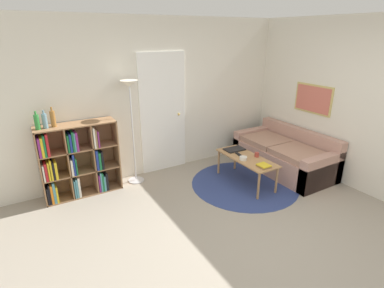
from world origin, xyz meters
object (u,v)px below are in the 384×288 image
at_px(laptop, 234,149).
at_px(cup, 257,155).
at_px(bottle_right, 53,119).
at_px(bowl, 243,158).
at_px(coffee_table, 246,160).
at_px(bottle_left, 37,122).
at_px(bottle_middle, 45,121).
at_px(couch, 286,155).
at_px(bookshelf, 76,162).
at_px(floor_lamp, 130,100).

relative_size(laptop, cup, 4.77).
bearing_deg(bottle_right, bowl, -22.70).
distance_m(coffee_table, bottle_left, 3.12).
bearing_deg(coffee_table, bottle_middle, 160.31).
distance_m(laptop, bottle_right, 2.87).
xyz_separation_m(couch, bottle_middle, (-3.72, 0.93, 0.96)).
bearing_deg(bottle_left, bookshelf, 4.35).
bearing_deg(couch, coffee_table, -176.86).
height_order(floor_lamp, couch, floor_lamp).
bearing_deg(bottle_right, bookshelf, 0.17).
bearing_deg(coffee_table, bowl, -155.54).
distance_m(bookshelf, bottle_left, 0.80).
height_order(cup, bottle_left, bottle_left).
xyz_separation_m(floor_lamp, bottle_middle, (-1.21, 0.01, -0.15)).
xyz_separation_m(bowl, cup, (0.27, -0.01, 0.01)).
distance_m(coffee_table, bowl, 0.15).
relative_size(bookshelf, floor_lamp, 0.67).
xyz_separation_m(bookshelf, bottle_middle, (-0.31, -0.02, 0.68)).
distance_m(cup, bottle_left, 3.26).
height_order(bookshelf, cup, bookshelf).
xyz_separation_m(bottle_left, bottle_middle, (0.10, 0.01, -0.00)).
relative_size(floor_lamp, coffee_table, 1.53).
bearing_deg(cup, bottle_left, 160.90).
xyz_separation_m(floor_lamp, bottle_left, (-1.31, -0.00, -0.15)).
bearing_deg(bookshelf, coffee_table, -22.39).
bearing_deg(bottle_right, bottle_middle, -169.51).
xyz_separation_m(cup, bottle_right, (-2.80, 1.07, 0.74)).
distance_m(floor_lamp, laptop, 1.92).
relative_size(bookshelf, bowl, 9.51).
xyz_separation_m(coffee_table, bottle_right, (-2.65, 1.01, 0.83)).
height_order(coffee_table, bowl, bowl).
relative_size(floor_lamp, bottle_left, 6.60).
distance_m(bottle_left, bottle_right, 0.20).
height_order(floor_lamp, coffee_table, floor_lamp).
distance_m(bookshelf, bottle_middle, 0.75).
xyz_separation_m(bookshelf, couch, (3.41, -0.95, -0.27)).
height_order(couch, coffee_table, couch).
xyz_separation_m(laptop, bottle_middle, (-2.79, 0.63, 0.76)).
relative_size(bookshelf, laptop, 3.24).
relative_size(bowl, bottle_left, 0.46).
bearing_deg(bottle_middle, couch, -14.07).
bearing_deg(bottle_right, coffee_table, -20.78).
height_order(bookshelf, laptop, bookshelf).
distance_m(coffee_table, cup, 0.19).
height_order(floor_lamp, bottle_left, floor_lamp).
bearing_deg(coffee_table, bottle_left, 161.12).
bearing_deg(laptop, coffee_table, -95.05).
height_order(floor_lamp, bowl, floor_lamp).
distance_m(floor_lamp, couch, 2.89).
bearing_deg(couch, bottle_middle, 165.93).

